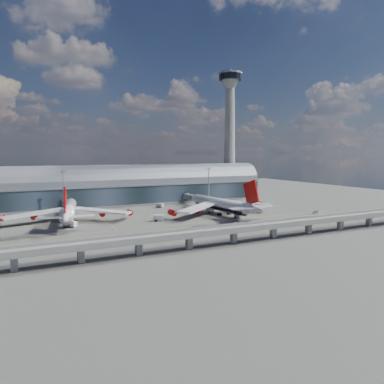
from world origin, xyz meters
name	(u,v)px	position (x,y,z in m)	size (l,w,h in m)	color
ground	(177,221)	(0.00, 0.00, 0.00)	(500.00, 500.00, 0.00)	#474744
taxi_lines	(162,215)	(0.00, 22.11, 0.01)	(200.00, 80.12, 0.01)	gold
terminal	(132,188)	(0.00, 77.99, 11.34)	(200.00, 30.00, 28.00)	#1E2B32
control_tower	(230,134)	(85.00, 83.00, 51.64)	(19.00, 19.00, 103.00)	gray
guideway	(234,230)	(0.00, -55.00, 5.29)	(220.00, 8.50, 7.20)	gray
floodlight_mast_left	(64,191)	(-50.00, 55.00, 13.63)	(3.00, 0.70, 25.70)	gray
floodlight_mast_right	(209,184)	(50.00, 55.00, 13.63)	(3.00, 0.70, 25.70)	gray
airliner_left	(69,211)	(-52.30, 22.24, 6.14)	(66.64, 70.17, 21.48)	white
airliner_right	(222,205)	(32.49, 7.74, 5.86)	(68.21, 71.30, 22.61)	white
jet_bridge_left	(68,205)	(-48.36, 53.12, 5.18)	(4.40, 28.00, 7.25)	gray
jet_bridge_right	(194,198)	(35.84, 51.18, 5.18)	(4.40, 32.00, 7.25)	gray
service_truck_0	(70,224)	(-53.83, 8.71, 1.58)	(6.32, 7.38, 3.06)	silver
service_truck_1	(158,218)	(-8.81, 4.85, 1.65)	(6.21, 4.88, 3.27)	silver
service_truck_2	(234,210)	(44.43, 12.64, 1.44)	(7.72, 5.60, 2.76)	silver
service_truck_3	(238,215)	(34.86, -5.95, 1.36)	(2.63, 5.66, 2.66)	silver
service_truck_4	(210,210)	(29.30, 16.75, 1.54)	(4.29, 5.79, 3.05)	silver
service_truck_5	(160,205)	(10.37, 50.99, 1.29)	(4.32, 5.52, 2.52)	silver
cargo_train_0	(86,243)	(-53.69, -31.19, 0.83)	(4.82, 2.17, 1.58)	gray
cargo_train_1	(242,224)	(23.62, -26.64, 0.81)	(9.25, 4.45, 1.55)	gray
cargo_train_2	(316,212)	(85.60, -13.50, 0.76)	(6.31, 4.44, 1.45)	gray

